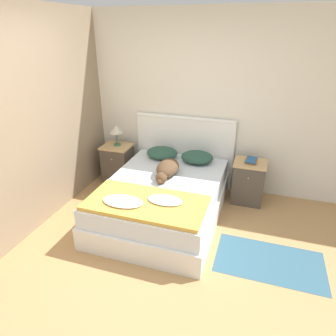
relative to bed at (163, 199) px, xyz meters
name	(u,v)px	position (x,y,z in m)	size (l,w,h in m)	color
ground_plane	(141,273)	(0.12, -1.06, -0.25)	(16.00, 16.00, 0.00)	tan
wall_back	(194,104)	(0.12, 1.07, 1.02)	(9.00, 0.06, 2.55)	silver
wall_side_left	(57,113)	(-1.44, -0.01, 1.02)	(0.06, 3.10, 2.55)	gray
bed	(163,199)	(0.00, 0.00, 0.00)	(1.44, 1.95, 0.51)	white
headboard	(184,150)	(0.00, 1.00, 0.32)	(1.52, 0.06, 1.10)	white
nightstand_left	(118,163)	(-1.02, 0.73, 0.06)	(0.44, 0.40, 0.61)	#4C4238
nightstand_right	(248,182)	(1.02, 0.73, 0.06)	(0.44, 0.40, 0.61)	#4C4238
pillow_left	(162,153)	(-0.27, 0.72, 0.34)	(0.46, 0.40, 0.15)	#284C3D
pillow_right	(197,157)	(0.27, 0.72, 0.34)	(0.46, 0.40, 0.15)	#284C3D
quilt	(145,203)	(-0.01, -0.59, 0.29)	(1.32, 0.68, 0.08)	gold
dog	(167,169)	(-0.01, 0.19, 0.35)	(0.28, 0.66, 0.19)	brown
book_stack	(251,160)	(1.02, 0.74, 0.38)	(0.18, 0.23, 0.04)	orange
table_lamp	(116,130)	(-1.02, 0.75, 0.61)	(0.21, 0.21, 0.32)	#336B4C
rug	(269,262)	(1.37, -0.49, -0.25)	(1.13, 0.65, 0.00)	#335B70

